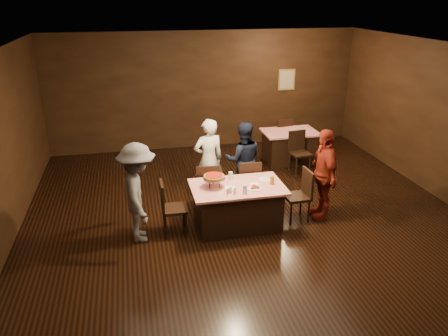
{
  "coord_description": "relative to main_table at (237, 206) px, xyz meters",
  "views": [
    {
      "loc": [
        -1.93,
        -6.05,
        3.85
      ],
      "look_at": [
        -0.41,
        0.86,
        1.0
      ],
      "focal_mm": 35.0,
      "sensor_mm": 36.0,
      "label": 1
    }
  ],
  "objects": [
    {
      "name": "room",
      "position": [
        0.24,
        -0.56,
        1.75
      ],
      "size": [
        10.0,
        10.04,
        3.02
      ],
      "color": "black",
      "rests_on": "ground"
    },
    {
      "name": "diner_white_jacket",
      "position": [
        -0.28,
        1.21,
        0.44
      ],
      "size": [
        0.66,
        0.5,
        1.65
      ],
      "primitive_type": "imported",
      "rotation": [
        0.0,
        0.0,
        3.33
      ],
      "color": "silver",
      "rests_on": "ground"
    },
    {
      "name": "diner_grey_knit",
      "position": [
        -1.68,
        -0.07,
        0.45
      ],
      "size": [
        0.68,
        1.11,
        1.68
      ],
      "primitive_type": "imported",
      "rotation": [
        0.0,
        0.0,
        1.62
      ],
      "color": "#5D5C62",
      "rests_on": "ground"
    },
    {
      "name": "chair_far_left",
      "position": [
        -0.4,
        0.75,
        0.09
      ],
      "size": [
        0.45,
        0.45,
        0.95
      ],
      "primitive_type": "cube",
      "rotation": [
        0.0,
        0.0,
        3.06
      ],
      "color": "black",
      "rests_on": "ground"
    },
    {
      "name": "glass_amber",
      "position": [
        0.6,
        -0.05,
        0.46
      ],
      "size": [
        0.08,
        0.08,
        0.14
      ],
      "primitive_type": "cylinder",
      "color": "#BF7F26",
      "rests_on": "main_table"
    },
    {
      "name": "condiments",
      "position": [
        -0.18,
        -0.28,
        0.43
      ],
      "size": [
        0.17,
        0.1,
        0.09
      ],
      "color": "silver",
      "rests_on": "main_table"
    },
    {
      "name": "napkin_center",
      "position": [
        0.3,
        0.0,
        0.39
      ],
      "size": [
        0.19,
        0.19,
        0.01
      ],
      "primitive_type": "cube",
      "rotation": [
        0.0,
        0.0,
        0.21
      ],
      "color": "white",
      "rests_on": "main_table"
    },
    {
      "name": "glass_back",
      "position": [
        -0.05,
        0.3,
        0.46
      ],
      "size": [
        0.08,
        0.08,
        0.14
      ],
      "primitive_type": "cylinder",
      "color": "silver",
      "rests_on": "main_table"
    },
    {
      "name": "pizza_stand",
      "position": [
        -0.4,
        0.05,
        0.57
      ],
      "size": [
        0.38,
        0.38,
        0.22
      ],
      "color": "black",
      "rests_on": "main_table"
    },
    {
      "name": "main_table",
      "position": [
        0.0,
        0.0,
        0.0
      ],
      "size": [
        1.6,
        1.0,
        0.77
      ],
      "primitive_type": "cube",
      "color": "#B10E0B",
      "rests_on": "ground"
    },
    {
      "name": "chair_end_left",
      "position": [
        -1.1,
        0.0,
        0.09
      ],
      "size": [
        0.42,
        0.42,
        0.95
      ],
      "primitive_type": "cube",
      "rotation": [
        0.0,
        0.0,
        1.56
      ],
      "color": "black",
      "rests_on": "ground"
    },
    {
      "name": "glass_front_left",
      "position": [
        0.05,
        -0.3,
        0.46
      ],
      "size": [
        0.08,
        0.08,
        0.14
      ],
      "primitive_type": "cylinder",
      "color": "silver",
      "rests_on": "main_table"
    },
    {
      "name": "napkin_left",
      "position": [
        -0.15,
        -0.05,
        0.39
      ],
      "size": [
        0.21,
        0.21,
        0.01
      ],
      "primitive_type": "cube",
      "rotation": [
        0.0,
        0.0,
        -0.35
      ],
      "color": "white",
      "rests_on": "main_table"
    },
    {
      "name": "back_table",
      "position": [
        2.0,
        2.81,
        0.0
      ],
      "size": [
        1.3,
        0.9,
        0.77
      ],
      "primitive_type": "cube",
      "color": "#B20B17",
      "rests_on": "ground"
    },
    {
      "name": "plate_with_slice",
      "position": [
        0.25,
        -0.18,
        0.41
      ],
      "size": [
        0.25,
        0.25,
        0.06
      ],
      "color": "white",
      "rests_on": "main_table"
    },
    {
      "name": "chair_back_far",
      "position": [
        2.0,
        3.41,
        0.09
      ],
      "size": [
        0.48,
        0.48,
        0.95
      ],
      "primitive_type": "cube",
      "rotation": [
        0.0,
        0.0,
        3.29
      ],
      "color": "black",
      "rests_on": "ground"
    },
    {
      "name": "chair_end_right",
      "position": [
        1.1,
        0.0,
        0.09
      ],
      "size": [
        0.44,
        0.44,
        0.95
      ],
      "primitive_type": "cube",
      "rotation": [
        0.0,
        0.0,
        -1.53
      ],
      "color": "black",
      "rests_on": "ground"
    },
    {
      "name": "plate_empty",
      "position": [
        0.55,
        0.15,
        0.39
      ],
      "size": [
        0.25,
        0.25,
        0.01
      ],
      "primitive_type": "cylinder",
      "color": "white",
      "rests_on": "main_table"
    },
    {
      "name": "chair_back_near",
      "position": [
        2.0,
        2.11,
        0.09
      ],
      "size": [
        0.47,
        0.47,
        0.95
      ],
      "primitive_type": "cube",
      "rotation": [
        0.0,
        0.0,
        0.13
      ],
      "color": "black",
      "rests_on": "ground"
    },
    {
      "name": "diner_red_shirt",
      "position": [
        1.59,
        0.03,
        0.45
      ],
      "size": [
        0.48,
        1.01,
        1.67
      ],
      "primitive_type": "imported",
      "rotation": [
        0.0,
        0.0,
        -1.65
      ],
      "color": "maroon",
      "rests_on": "ground"
    },
    {
      "name": "diner_navy_hoodie",
      "position": [
        0.42,
        1.2,
        0.39
      ],
      "size": [
        0.83,
        0.69,
        1.54
      ],
      "primitive_type": "imported",
      "rotation": [
        0.0,
        0.0,
        2.99
      ],
      "color": "black",
      "rests_on": "ground"
    },
    {
      "name": "chair_far_right",
      "position": [
        0.4,
        0.75,
        0.09
      ],
      "size": [
        0.45,
        0.45,
        0.95
      ],
      "primitive_type": "cube",
      "rotation": [
        0.0,
        0.0,
        3.06
      ],
      "color": "black",
      "rests_on": "ground"
    }
  ]
}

